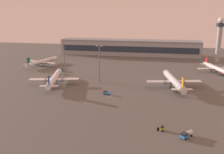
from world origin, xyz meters
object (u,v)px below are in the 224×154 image
(airplane_terminal_side, at_px, (174,81))
(maintenance_van, at_px, (107,93))
(pushback_tug, at_px, (162,128))
(control_tower, at_px, (219,37))
(cargo_loader, at_px, (62,70))
(apron_light_west, at_px, (99,61))
(airplane_mid_apron, at_px, (216,68))
(apron_light_central, at_px, (64,57))
(airplane_far_stand, at_px, (42,62))
(airplane_taxiway_distant, at_px, (54,79))
(fuel_truck, at_px, (186,134))

(airplane_terminal_side, xyz_separation_m, maintenance_van, (-39.51, -22.26, -3.19))
(pushback_tug, bearing_deg, control_tower, 167.62)
(cargo_loader, xyz_separation_m, apron_light_west, (37.86, -25.87, 13.64))
(pushback_tug, xyz_separation_m, maintenance_van, (-32.58, 40.89, 0.11))
(airplane_mid_apron, xyz_separation_m, cargo_loader, (-121.79, -19.30, -2.41))
(apron_light_central, bearing_deg, airplane_mid_apron, 13.88)
(control_tower, relative_size, airplane_far_stand, 1.11)
(airplane_taxiway_distant, height_order, apron_light_west, apron_light_west)
(fuel_truck, bearing_deg, cargo_loader, -5.54)
(airplane_terminal_side, relative_size, apron_light_central, 1.82)
(airplane_far_stand, bearing_deg, pushback_tug, -28.97)
(pushback_tug, bearing_deg, airplane_far_stand, -129.64)
(airplane_mid_apron, bearing_deg, apron_light_central, -5.60)
(control_tower, xyz_separation_m, maintenance_van, (-83.40, -115.01, -22.80))
(airplane_far_stand, relative_size, fuel_truck, 6.13)
(airplane_mid_apron, distance_m, maintenance_van, 101.34)
(airplane_taxiway_distant, bearing_deg, apron_light_west, 7.44)
(airplane_taxiway_distant, distance_m, maintenance_van, 41.25)
(control_tower, xyz_separation_m, apron_light_central, (-125.20, -74.02, -9.91))
(airplane_mid_apron, height_order, maintenance_van, airplane_mid_apron)
(pushback_tug, distance_m, apron_light_central, 111.38)
(airplane_far_stand, xyz_separation_m, fuel_truck, (115.50, -111.43, -2.35))
(fuel_truck, distance_m, apron_light_central, 120.90)
(cargo_loader, bearing_deg, airplane_far_stand, -52.59)
(control_tower, bearing_deg, airplane_far_stand, -162.74)
(airplane_mid_apron, bearing_deg, pushback_tug, 50.11)
(pushback_tug, relative_size, apron_light_central, 0.13)
(apron_light_central, bearing_deg, airplane_far_stand, 141.35)
(fuel_truck, height_order, apron_light_west, apron_light_west)
(control_tower, height_order, airplane_terminal_side, control_tower)
(pushback_tug, height_order, apron_light_central, apron_light_central)
(airplane_mid_apron, bearing_deg, airplane_terminal_side, 34.66)
(fuel_truck, xyz_separation_m, pushback_tug, (-9.51, 4.26, -0.30))
(pushback_tug, bearing_deg, airplane_taxiway_distant, -121.64)
(maintenance_van, bearing_deg, pushback_tug, -121.40)
(airplane_taxiway_distant, bearing_deg, maintenance_van, -32.50)
(airplane_mid_apron, relative_size, apron_light_west, 1.38)
(apron_light_west, xyz_separation_m, apron_light_central, (-31.55, 16.64, -0.75))
(airplane_terminal_side, bearing_deg, apron_light_central, 154.54)
(airplane_far_stand, height_order, apron_light_west, apron_light_west)
(airplane_terminal_side, distance_m, apron_light_west, 50.88)
(airplane_mid_apron, distance_m, apron_light_central, 119.41)
(airplane_mid_apron, distance_m, pushback_tug, 117.85)
(airplane_terminal_side, xyz_separation_m, fuel_truck, (2.58, -67.41, -3.00))
(airplane_mid_apron, distance_m, apron_light_west, 95.97)
(airplane_mid_apron, bearing_deg, fuel_truck, 55.12)
(airplane_far_stand, xyz_separation_m, airplane_mid_apron, (147.09, 3.25, -0.13))
(control_tower, bearing_deg, cargo_loader, -153.78)
(airplane_terminal_side, height_order, fuel_truck, airplane_terminal_side)
(airplane_mid_apron, xyz_separation_m, apron_light_central, (-115.47, -28.54, 10.48))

